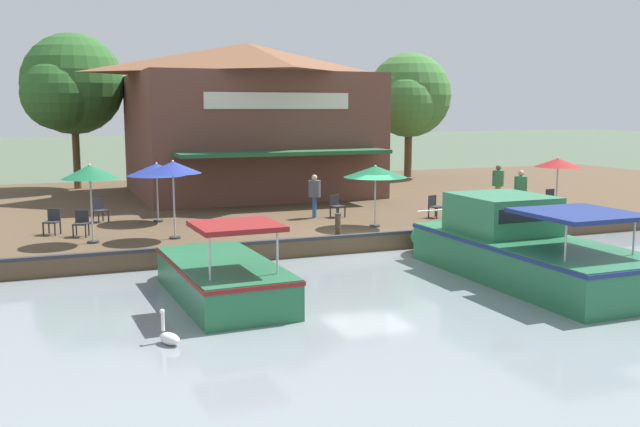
{
  "coord_description": "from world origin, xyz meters",
  "views": [
    {
      "loc": [
        20.72,
        -9.86,
        4.74
      ],
      "look_at": [
        -1.0,
        -1.29,
        1.3
      ],
      "focal_mm": 40.0,
      "sensor_mm": 36.0,
      "label": 1
    }
  ],
  "objects": [
    {
      "name": "cafe_chair_far_corner_seat",
      "position": [
        -4.31,
        0.7,
        1.08
      ],
      "size": [
        0.54,
        0.54,
        0.85
      ],
      "color": "#2D2D33",
      "rests_on": "quay_deck"
    },
    {
      "name": "motorboat_distant_upstream",
      "position": [
        4.19,
        2.47,
        0.86
      ],
      "size": [
        8.95,
        3.09,
        2.21
      ],
      "color": "#287047",
      "rests_on": "river_water"
    },
    {
      "name": "patio_umbrella_near_quay_edge",
      "position": [
        -1.71,
        1.07,
        2.56
      ],
      "size": [
        2.24,
        2.24,
        2.2
      ],
      "color": "#B7B7B7",
      "rests_on": "quay_deck"
    },
    {
      "name": "cafe_chair_back_row_seat",
      "position": [
        -4.25,
        -9.56,
        1.08
      ],
      "size": [
        0.59,
        0.59,
        0.85
      ],
      "color": "#2D2D33",
      "rests_on": "quay_deck"
    },
    {
      "name": "patio_umbrella_back_row",
      "position": [
        -1.73,
        9.0,
        2.65
      ],
      "size": [
        1.82,
        1.82,
        2.27
      ],
      "color": "#B7B7B7",
      "rests_on": "quay_deck"
    },
    {
      "name": "waterfront_restaurant",
      "position": [
        -13.38,
        -0.2,
        4.3
      ],
      "size": [
        11.53,
        11.35,
        7.29
      ],
      "color": "brown",
      "rests_on": "quay_deck"
    },
    {
      "name": "patio_umbrella_by_entrance",
      "position": [
        -1.98,
        -5.93,
        2.89
      ],
      "size": [
        1.79,
        1.79,
        2.53
      ],
      "color": "#B7B7B7",
      "rests_on": "quay_deck"
    },
    {
      "name": "person_at_quay_edge",
      "position": [
        -2.32,
        7.73,
        1.7
      ],
      "size": [
        0.49,
        0.49,
        1.75
      ],
      "color": "#B23338",
      "rests_on": "quay_deck"
    },
    {
      "name": "person_near_entrance",
      "position": [
        -4.48,
        -0.15,
        1.64
      ],
      "size": [
        0.47,
        0.47,
        1.66
      ],
      "color": "#2D5193",
      "rests_on": "quay_deck"
    },
    {
      "name": "cafe_chair_facing_river",
      "position": [
        -6.43,
        -7.9,
        1.08
      ],
      "size": [
        0.58,
        0.58,
        0.85
      ],
      "color": "#2D2D33",
      "rests_on": "quay_deck"
    },
    {
      "name": "tree_downstream_bank",
      "position": [
        -17.65,
        10.99,
        5.41
      ],
      "size": [
        5.32,
        5.07,
        7.49
      ],
      "color": "brown",
      "rests_on": "quay_deck"
    },
    {
      "name": "quay_edge_fender",
      "position": [
        -0.1,
        0.0,
        0.65
      ],
      "size": [
        0.2,
        50.4,
        0.1
      ],
      "primitive_type": "cube",
      "color": "#2D2D33",
      "rests_on": "quay_deck"
    },
    {
      "name": "cafe_chair_under_first_umbrella",
      "position": [
        -2.81,
        4.15,
        1.08
      ],
      "size": [
        0.56,
        0.56,
        0.85
      ],
      "color": "#2D2D33",
      "rests_on": "quay_deck"
    },
    {
      "name": "person_mid_patio",
      "position": [
        -4.83,
        8.46,
        1.71
      ],
      "size": [
        0.5,
        0.5,
        1.75
      ],
      "color": "gold",
      "rests_on": "quay_deck"
    },
    {
      "name": "cafe_chair_mid_patio",
      "position": [
        -2.9,
        9.77,
        1.08
      ],
      "size": [
        0.47,
        0.47,
        0.85
      ],
      "color": "#2D2D33",
      "rests_on": "quay_deck"
    },
    {
      "name": "patio_umbrella_far_corner",
      "position": [
        -5.65,
        -5.89,
        2.54
      ],
      "size": [
        2.14,
        2.14,
        2.2
      ],
      "color": "#B7B7B7",
      "rests_on": "quay_deck"
    },
    {
      "name": "motorboat_fourth_along",
      "position": [
        3.39,
        -5.82,
        0.62
      ],
      "size": [
        6.1,
        2.47,
        2.07
      ],
      "color": "#287047",
      "rests_on": "river_water"
    },
    {
      "name": "ground_plane",
      "position": [
        0.0,
        0.0,
        0.0
      ],
      "size": [
        220.0,
        220.0,
        0.0
      ],
      "primitive_type": "plane",
      "color": "#4C5B47"
    },
    {
      "name": "swan",
      "position": [
        6.88,
        -7.64,
        0.23
      ],
      "size": [
        0.63,
        0.5,
        0.69
      ],
      "color": "white",
      "rests_on": "river_water"
    },
    {
      "name": "tree_upstream_bank",
      "position": [
        -18.22,
        -8.25,
        5.86
      ],
      "size": [
        5.42,
        5.17,
        7.99
      ],
      "color": "brown",
      "rests_on": "quay_deck"
    },
    {
      "name": "cafe_chair_beside_entrance",
      "position": [
        -3.51,
        -8.7,
        1.08
      ],
      "size": [
        0.55,
        0.55,
        0.85
      ],
      "color": "#2D2D33",
      "rests_on": "quay_deck"
    },
    {
      "name": "quay_deck",
      "position": [
        -11.0,
        0.0,
        0.3
      ],
      "size": [
        22.0,
        56.0,
        0.6
      ],
      "primitive_type": "cube",
      "color": "brown",
      "rests_on": "ground"
    },
    {
      "name": "mooring_post",
      "position": [
        -0.35,
        -0.92,
        0.99
      ],
      "size": [
        0.22,
        0.22,
        0.77
      ],
      "color": "#473323",
      "rests_on": "quay_deck"
    },
    {
      "name": "patio_umbrella_mid_patio_right",
      "position": [
        -2.16,
        -8.44,
        2.81
      ],
      "size": [
        1.72,
        1.72,
        2.47
      ],
      "color": "#B7B7B7",
      "rests_on": "quay_deck"
    }
  ]
}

